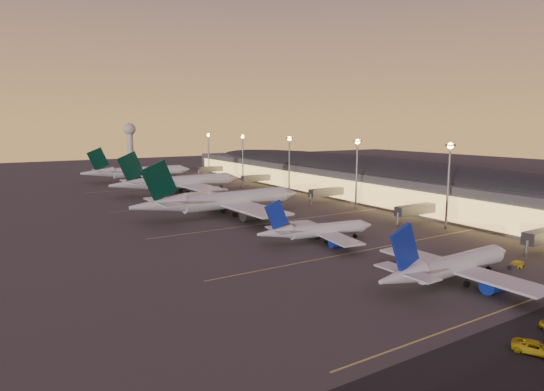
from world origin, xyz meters
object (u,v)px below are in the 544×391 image
at_px(airliner_wide_mid, 179,182).
at_px(airliner_narrow_north, 317,231).
at_px(airliner_wide_near, 222,201).
at_px(airliner_wide_far, 139,172).
at_px(radar_tower, 130,137).
at_px(airliner_narrow_south, 450,266).
at_px(baggage_tug_b, 516,265).
at_px(service_van_b, 536,348).

bearing_deg(airliner_wide_mid, airliner_narrow_north, -93.79).
bearing_deg(airliner_wide_near, airliner_wide_mid, 82.00).
bearing_deg(airliner_wide_far, radar_tower, 77.97).
height_order(airliner_narrow_south, airliner_wide_far, airliner_wide_far).
height_order(airliner_wide_near, radar_tower, radar_tower).
bearing_deg(airliner_narrow_south, radar_tower, 85.53).
bearing_deg(airliner_narrow_south, airliner_narrow_north, 91.81).
bearing_deg(airliner_wide_far, airliner_narrow_north, -88.66).
relative_size(radar_tower, baggage_tug_b, 7.56).
height_order(baggage_tug_b, service_van_b, service_van_b).
xyz_separation_m(airliner_wide_near, baggage_tug_b, (29.99, -86.01, -4.68)).
bearing_deg(radar_tower, baggage_tug_b, -88.64).
bearing_deg(radar_tower, airliner_narrow_south, -92.83).
xyz_separation_m(airliner_wide_mid, baggage_tug_b, (24.39, -143.07, -4.61)).
height_order(airliner_wide_near, airliner_wide_mid, airliner_wide_near).
height_order(radar_tower, baggage_tug_b, radar_tower).
xyz_separation_m(airliner_wide_near, airliner_wide_far, (3.00, 114.50, -0.25)).
distance_m(airliner_wide_far, baggage_tug_b, 202.37).
bearing_deg(airliner_narrow_south, baggage_tug_b, -4.56).
relative_size(airliner_wide_far, baggage_tug_b, 14.06).
bearing_deg(radar_tower, airliner_wide_near, -96.35).
bearing_deg(airliner_wide_far, service_van_b, -91.81).
bearing_deg(service_van_b, airliner_wide_far, 64.41).
relative_size(airliner_narrow_south, service_van_b, 6.40).
height_order(airliner_wide_mid, airliner_wide_far, airliner_wide_mid).
height_order(airliner_wide_mid, baggage_tug_b, airliner_wide_mid).
relative_size(airliner_wide_near, baggage_tug_b, 14.79).
relative_size(airliner_wide_mid, service_van_b, 10.33).
bearing_deg(airliner_narrow_north, baggage_tug_b, -50.80).
relative_size(airliner_wide_far, service_van_b, 9.95).
distance_m(airliner_wide_mid, baggage_tug_b, 145.21).
height_order(airliner_wide_far, radar_tower, radar_tower).
xyz_separation_m(airliner_narrow_south, baggage_tug_b, (21.40, -1.09, -3.03)).
height_order(airliner_narrow_north, airliner_wide_far, airliner_wide_far).
bearing_deg(airliner_wide_mid, service_van_b, -97.72).
distance_m(radar_tower, service_van_b, 317.99).
bearing_deg(radar_tower, airliner_wide_far, -102.22).
relative_size(airliner_narrow_north, baggage_tug_b, 7.99).
distance_m(radar_tower, baggage_tug_b, 293.82).
xyz_separation_m(airliner_wide_near, radar_tower, (23.02, 206.96, 16.63)).
distance_m(airliner_wide_near, airliner_wide_mid, 57.34).
bearing_deg(airliner_wide_far, airliner_wide_near, -91.31).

